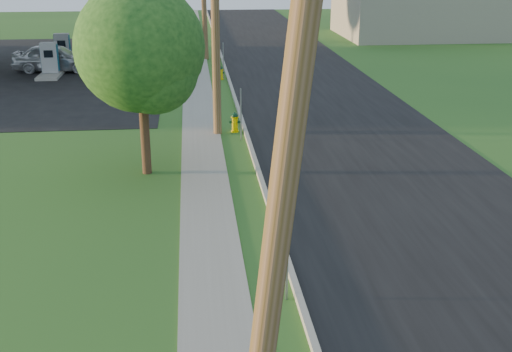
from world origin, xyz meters
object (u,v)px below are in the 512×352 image
Objects in this scene: hydrant_mid at (235,122)px; car_silver at (55,58)px; tree_verge at (143,53)px; utility_pole_mid at (215,4)px; fuel_pump_se at (63,53)px; hydrant_far at (221,73)px; utility_pole_near at (286,160)px; fuel_pump_ne at (50,63)px.

car_silver reaches higher than hydrant_mid.
tree_verge is 1.26× the size of car_silver.
utility_pole_mid is 19.65m from fuel_pump_se.
hydrant_far is (9.60, -6.02, -0.35)m from fuel_pump_se.
utility_pole_near is 1.56× the size of tree_verge.
hydrant_mid reaches higher than hydrant_far.
fuel_pump_ne is 9.82m from hydrant_far.
utility_pole_near reaches higher than fuel_pump_ne.
tree_verge is 7.98× the size of hydrant_far.
fuel_pump_ne reaches higher than hydrant_mid.
utility_pole_mid is 16.31m from fuel_pump_ne.
hydrant_far is at bearing -103.96° from car_silver.
utility_pole_near is at bearing -73.98° from fuel_pump_ne.
utility_pole_mid is 3.06× the size of fuel_pump_se.
hydrant_mid is at bearing -60.28° from fuel_pump_se.
hydrant_mid is 10.79m from hydrant_far.
hydrant_mid is (3.10, 4.70, -3.50)m from tree_verge.
tree_verge is 6.63m from hydrant_mid.
fuel_pump_se is at bearing 106.80° from tree_verge.
utility_pole_mid reaches higher than hydrant_far.
fuel_pump_ne and fuel_pump_se have the same top height.
utility_pole_mid reaches higher than utility_pole_near.
fuel_pump_ne reaches higher than hydrant_far.
fuel_pump_se reaches higher than hydrant_far.
fuel_pump_se is (-8.90, 35.00, -4.08)m from utility_pole_near.
fuel_pump_ne is 18.95m from tree_verge.
hydrant_far is at bearing -32.11° from fuel_pump_se.
fuel_pump_se is 0.67× the size of car_silver.
hydrant_mid is (9.60, -12.82, -0.32)m from fuel_pump_ne.
hydrant_far is (0.00, 10.79, -0.03)m from hydrant_mid.
tree_verge is (6.49, -21.51, 3.18)m from fuel_pump_se.
fuel_pump_se is 3.91× the size of hydrant_mid.
utility_pole_mid is 12.90× the size of hydrant_far.
tree_verge is at bearing -101.33° from hydrant_far.
tree_verge is 20.22m from car_silver.
car_silver is at bearing 89.49° from fuel_pump_ne.
utility_pole_mid is (-0.00, 18.00, 0.15)m from utility_pole_near.
fuel_pump_se is at bearing 104.27° from utility_pole_near.
utility_pole_near is at bearing -159.04° from car_silver.
tree_verge reaches higher than fuel_pump_ne.
fuel_pump_se is 19.36m from hydrant_mid.
utility_pole_mid reaches higher than tree_verge.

